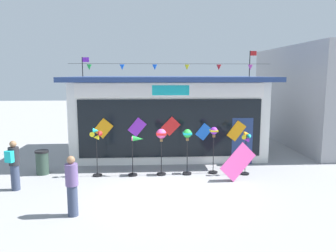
% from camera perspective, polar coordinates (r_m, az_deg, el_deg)
% --- Properties ---
extents(ground_plane, '(80.00, 80.00, 0.00)m').
position_cam_1_polar(ground_plane, '(11.17, -0.00, -11.31)').
color(ground_plane, gray).
extents(kite_shop_building, '(8.95, 5.79, 4.96)m').
position_cam_1_polar(kite_shop_building, '(16.44, -0.11, 1.96)').
color(kite_shop_building, silver).
rests_on(kite_shop_building, ground_plane).
extents(wind_spinner_far_left, '(0.45, 0.35, 1.85)m').
position_cam_1_polar(wind_spinner_far_left, '(12.89, -12.05, -2.83)').
color(wind_spinner_far_left, black).
rests_on(wind_spinner_far_left, ground_plane).
extents(wind_spinner_left, '(0.63, 0.35, 1.54)m').
position_cam_1_polar(wind_spinner_left, '(12.79, -5.41, -3.89)').
color(wind_spinner_left, black).
rests_on(wind_spinner_left, ground_plane).
extents(wind_spinner_center_left, '(0.38, 0.38, 1.79)m').
position_cam_1_polar(wind_spinner_center_left, '(12.75, -1.15, -2.13)').
color(wind_spinner_center_left, black).
rests_on(wind_spinner_center_left, ground_plane).
extents(wind_spinner_center_right, '(0.35, 0.35, 1.77)m').
position_cam_1_polar(wind_spinner_center_right, '(12.85, 3.29, -2.36)').
color(wind_spinner_center_right, black).
rests_on(wind_spinner_center_right, ground_plane).
extents(wind_spinner_right, '(0.36, 0.36, 1.83)m').
position_cam_1_polar(wind_spinner_right, '(13.12, 7.75, -2.34)').
color(wind_spinner_right, black).
rests_on(wind_spinner_right, ground_plane).
extents(wind_spinner_far_right, '(0.42, 0.33, 1.70)m').
position_cam_1_polar(wind_spinner_far_right, '(13.17, 13.09, -3.21)').
color(wind_spinner_far_right, black).
rests_on(wind_spinner_far_right, ground_plane).
extents(person_near_camera, '(0.39, 0.48, 1.68)m').
position_cam_1_polar(person_near_camera, '(12.29, -24.65, -5.92)').
color(person_near_camera, '#333D56').
rests_on(person_near_camera, ground_plane).
extents(person_mid_plaza, '(0.34, 0.34, 1.68)m').
position_cam_1_polar(person_mid_plaza, '(9.59, -15.96, -9.68)').
color(person_mid_plaza, '#333D56').
rests_on(person_mid_plaza, ground_plane).
extents(trash_bin, '(0.52, 0.52, 0.94)m').
position_cam_1_polar(trash_bin, '(13.93, -20.53, -5.77)').
color(trash_bin, '#2D4238').
rests_on(trash_bin, ground_plane).
extents(display_kite_on_ground, '(1.40, 0.35, 1.40)m').
position_cam_1_polar(display_kite_on_ground, '(12.48, 11.77, -5.98)').
color(display_kite_on_ground, '#EA4CA3').
rests_on(display_kite_on_ground, ground_plane).
extents(neighbour_building, '(6.30, 9.29, 5.33)m').
position_cam_1_polar(neighbour_building, '(21.21, 26.63, 4.67)').
color(neighbour_building, '#99999E').
rests_on(neighbour_building, ground_plane).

